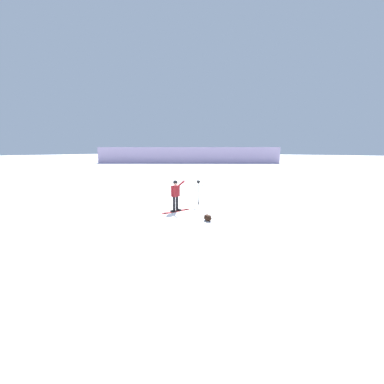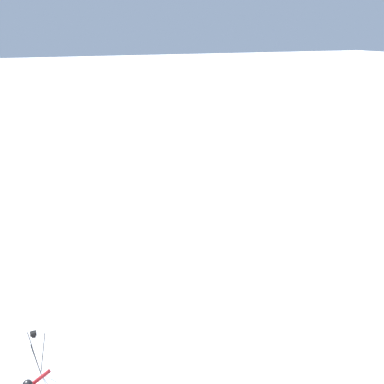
% 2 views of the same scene
% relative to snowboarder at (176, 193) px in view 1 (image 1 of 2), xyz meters
% --- Properties ---
extents(ground_plane, '(300.00, 300.00, 0.00)m').
position_rel_snowboarder_xyz_m(ground_plane, '(0.02, -0.80, -1.02)').
color(ground_plane, white).
extents(snowboarder, '(0.47, 0.68, 1.70)m').
position_rel_snowboarder_xyz_m(snowboarder, '(0.00, 0.00, 0.00)').
color(snowboarder, black).
rests_on(snowboarder, ground_plane).
extents(snowboard, '(1.67, 0.66, 0.10)m').
position_rel_snowboarder_xyz_m(snowboard, '(0.03, 0.04, -0.99)').
color(snowboard, '#B23333').
rests_on(snowboard, ground_plane).
extents(gear_bag_large, '(0.44, 0.54, 0.28)m').
position_rel_snowboarder_xyz_m(gear_bag_large, '(0.48, 2.35, -0.87)').
color(gear_bag_large, black).
rests_on(gear_bag_large, ground_plane).
extents(camera_tripod, '(0.55, 0.48, 1.48)m').
position_rel_snowboarder_xyz_m(camera_tripod, '(-1.88, 0.16, 0.03)').
color(camera_tripod, '#262628').
rests_on(camera_tripod, ground_plane).
extents(distant_ridge, '(35.58, 42.15, 3.76)m').
position_rel_snowboarder_xyz_m(distant_ridge, '(-41.33, -30.58, 0.86)').
color(distant_ridge, '#AF9CC3').
rests_on(distant_ridge, ground_plane).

